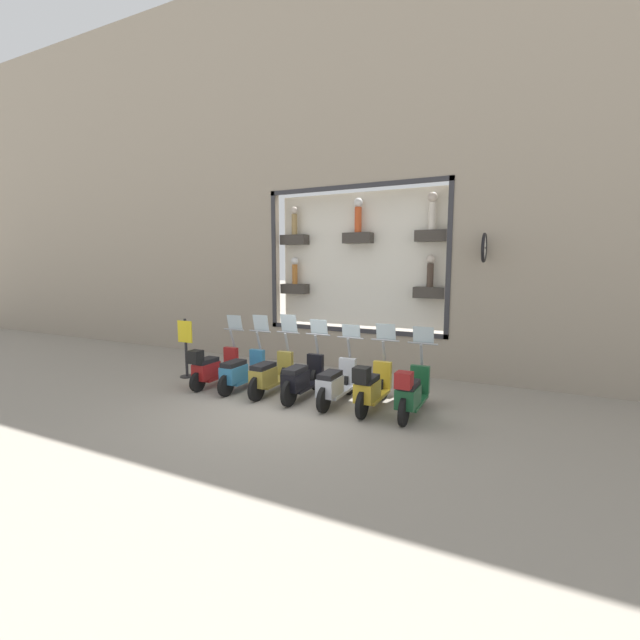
{
  "coord_description": "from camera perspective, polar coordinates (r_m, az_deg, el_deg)",
  "views": [
    {
      "loc": [
        -7.29,
        -4.27,
        2.84
      ],
      "look_at": [
        1.91,
        0.25,
        1.51
      ],
      "focal_mm": 24.0,
      "sensor_mm": 36.0,
      "label": 1
    }
  ],
  "objects": [
    {
      "name": "shop_sign_post",
      "position": [
        11.34,
        -17.46,
        -3.35
      ],
      "size": [
        0.36,
        0.45,
        1.5
      ],
      "color": "#232326",
      "rests_on": "ground_plane"
    },
    {
      "name": "ground_plane",
      "position": [
        8.91,
        -4.05,
        -11.23
      ],
      "size": [
        120.0,
        120.0,
        0.0
      ],
      "primitive_type": "plane",
      "color": "gray"
    },
    {
      "name": "scooter_silver_2",
      "position": [
        8.82,
        2.08,
        -8.48
      ],
      "size": [
        1.8,
        0.6,
        1.55
      ],
      "color": "black",
      "rests_on": "ground_plane"
    },
    {
      "name": "scooter_teal_5",
      "position": [
        9.98,
        -10.45,
        -6.76
      ],
      "size": [
        1.79,
        0.6,
        1.64
      ],
      "color": "black",
      "rests_on": "ground_plane"
    },
    {
      "name": "scooter_red_6",
      "position": [
        10.4,
        -14.18,
        -6.11
      ],
      "size": [
        1.79,
        0.61,
        1.6
      ],
      "color": "black",
      "rests_on": "ground_plane"
    },
    {
      "name": "scooter_olive_4",
      "position": [
        9.55,
        -6.61,
        -7.23
      ],
      "size": [
        1.81,
        0.6,
        1.69
      ],
      "color": "black",
      "rests_on": "ground_plane"
    },
    {
      "name": "building_facade",
      "position": [
        12.0,
        4.96,
        20.2
      ],
      "size": [
        1.25,
        36.0,
        10.81
      ],
      "color": "gray",
      "rests_on": "ground_plane"
    },
    {
      "name": "scooter_green_0",
      "position": [
        8.26,
        12.05,
        -9.41
      ],
      "size": [
        1.8,
        0.61,
        1.6
      ],
      "color": "black",
      "rests_on": "ground_plane"
    },
    {
      "name": "scooter_yellow_1",
      "position": [
        8.48,
        6.84,
        -8.85
      ],
      "size": [
        1.81,
        0.6,
        1.62
      ],
      "color": "black",
      "rests_on": "ground_plane"
    },
    {
      "name": "scooter_black_3",
      "position": [
        9.16,
        -2.44,
        -7.8
      ],
      "size": [
        1.81,
        0.61,
        1.62
      ],
      "color": "black",
      "rests_on": "ground_plane"
    }
  ]
}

